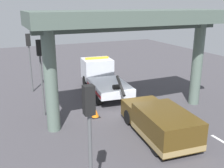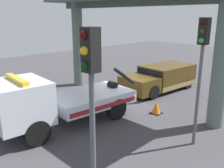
{
  "view_description": "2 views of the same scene",
  "coord_description": "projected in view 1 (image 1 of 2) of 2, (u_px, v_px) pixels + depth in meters",
  "views": [
    {
      "loc": [
        -13.79,
        7.28,
        6.63
      ],
      "look_at": [
        1.58,
        0.35,
        1.43
      ],
      "focal_mm": 41.96,
      "sensor_mm": 36.0,
      "label": 1
    },
    {
      "loc": [
        9.66,
        8.69,
        4.7
      ],
      "look_at": [
        0.81,
        -0.1,
        1.24
      ],
      "focal_mm": 39.39,
      "sensor_mm": 36.0,
      "label": 2
    }
  ],
  "objects": [
    {
      "name": "traffic_cone_orange",
      "position": [
        95.0,
        113.0,
        15.87
      ],
      "size": [
        0.51,
        0.51,
        0.61
      ],
      "color": "orange",
      "rests_on": "ground"
    },
    {
      "name": "towed_van_green",
      "position": [
        160.0,
        123.0,
        13.42
      ],
      "size": [
        5.38,
        2.65,
        1.58
      ],
      "color": "#4C3814",
      "rests_on": "ground"
    },
    {
      "name": "overpass_structure",
      "position": [
        134.0,
        26.0,
        14.66
      ],
      "size": [
        3.6,
        11.67,
        6.28
      ],
      "color": "#596B60",
      "rests_on": "ground"
    },
    {
      "name": "tow_truck_white",
      "position": [
        102.0,
        76.0,
        20.36
      ],
      "size": [
        7.34,
        2.95,
        2.46
      ],
      "color": "silver",
      "rests_on": "ground"
    },
    {
      "name": "traffic_light_far",
      "position": [
        40.0,
        62.0,
        15.21
      ],
      "size": [
        0.39,
        0.32,
        4.66
      ],
      "color": "#515456",
      "rests_on": "ground"
    },
    {
      "name": "traffic_light_mid",
      "position": [
        29.0,
        50.0,
        19.6
      ],
      "size": [
        0.39,
        0.32,
        4.5
      ],
      "color": "#515456",
      "rests_on": "ground"
    },
    {
      "name": "lane_stripe_east",
      "position": [
        122.0,
        82.0,
        23.07
      ],
      "size": [
        2.6,
        0.16,
        0.01
      ],
      "primitive_type": "cube",
      "color": "silver",
      "rests_on": "ground"
    },
    {
      "name": "lane_stripe_mid",
      "position": [
        161.0,
        105.0,
        17.84
      ],
      "size": [
        2.6,
        0.16,
        0.01
      ],
      "primitive_type": "cube",
      "color": "silver",
      "rests_on": "ground"
    },
    {
      "name": "traffic_light_near",
      "position": [
        89.0,
        123.0,
        7.86
      ],
      "size": [
        0.39,
        0.32,
        4.38
      ],
      "color": "#515456",
      "rests_on": "ground"
    },
    {
      "name": "ground_plane",
      "position": [
        127.0,
        112.0,
        16.84
      ],
      "size": [
        60.0,
        40.0,
        0.1
      ],
      "primitive_type": "cube",
      "color": "#423F44"
    }
  ]
}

